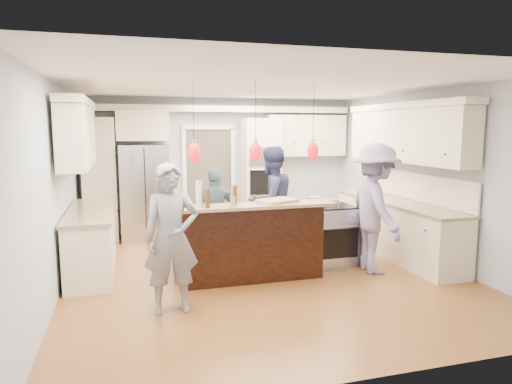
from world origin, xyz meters
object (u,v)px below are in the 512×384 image
Objects in this scene: refrigerator at (145,192)px; person_bar_end at (171,239)px; kitchen_island at (245,240)px; island_range at (331,235)px; person_far_left at (271,202)px.

person_bar_end is (0.14, -3.71, -0.04)m from refrigerator.
person_bar_end is (-1.16, -1.14, 0.38)m from kitchen_island.
kitchen_island is 1.22× the size of person_bar_end.
refrigerator is 0.86× the size of kitchen_island.
island_range is (2.71, -2.49, -0.44)m from refrigerator.
person_bar_end is 0.95× the size of person_far_left.
refrigerator reaches higher than person_bar_end.
refrigerator is at bearing 137.41° from island_range.
kitchen_island is 1.16× the size of person_far_left.
person_far_left is (1.81, 1.92, 0.05)m from person_bar_end.
refrigerator is 1.96× the size of island_range.
island_range is (1.41, 0.08, -0.03)m from kitchen_island.
refrigerator is 3.71m from person_bar_end.
island_range is at bearing 25.34° from person_bar_end.
person_far_left reaches higher than kitchen_island.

